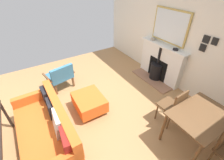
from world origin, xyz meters
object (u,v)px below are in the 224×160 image
mantel_bowl_far (176,49)px  dining_table (200,119)px  mantel_bowl_near (153,39)px  fireplace (159,64)px  sofa (48,129)px  ottoman (89,102)px  dining_chair_near_fireplace (174,105)px  armchair_accent (60,75)px

mantel_bowl_far → dining_table: size_ratio=0.13×
mantel_bowl_near → dining_table: mantel_bowl_near is taller
fireplace → sofa: 3.31m
fireplace → sofa: (3.28, 0.48, -0.12)m
ottoman → dining_table: (-1.27, 1.76, 0.40)m
fireplace → mantel_bowl_near: 0.75m
dining_table → dining_chair_near_fireplace: size_ratio=1.15×
mantel_bowl_far → dining_chair_near_fireplace: (1.04, 0.99, -0.56)m
fireplace → mantel_bowl_near: bearing=-91.4°
dining_table → dining_chair_near_fireplace: 0.52m
ottoman → mantel_bowl_near: bearing=-166.9°
mantel_bowl_near → dining_chair_near_fireplace: mantel_bowl_near is taller
fireplace → dining_chair_near_fireplace: fireplace is taller
mantel_bowl_far → fireplace: bearing=-88.5°
mantel_bowl_far → dining_table: bearing=55.1°
dining_table → fireplace: bearing=-118.8°
mantel_bowl_far → armchair_accent: (2.61, -1.41, -0.66)m
sofa → armchair_accent: bearing=-114.3°
ottoman → dining_chair_near_fireplace: size_ratio=0.86×
armchair_accent → mantel_bowl_near: bearing=166.7°
fireplace → mantel_bowl_far: bearing=91.5°
ottoman → dining_table: size_ratio=0.74×
fireplace → dining_chair_near_fireplace: 1.72m
ottoman → dining_table: dining_table is taller
armchair_accent → dining_chair_near_fireplace: (-1.57, 2.40, 0.10)m
ottoman → mantel_bowl_far: bearing=173.7°
armchair_accent → dining_chair_near_fireplace: dining_chair_near_fireplace is taller
sofa → ottoman: bearing=-160.2°
ottoman → armchair_accent: bearing=-76.0°
sofa → armchair_accent: (-0.68, -1.50, 0.07)m
mantel_bowl_near → ottoman: size_ratio=0.17×
dining_chair_near_fireplace → sofa: bearing=-21.9°
mantel_bowl_far → sofa: mantel_bowl_far is taller
mantel_bowl_far → armchair_accent: size_ratio=0.18×
fireplace → dining_table: fireplace is taller
ottoman → armchair_accent: size_ratio=0.98×
mantel_bowl_near → ottoman: 2.53m
dining_table → dining_chair_near_fireplace: dining_chair_near_fireplace is taller
mantel_bowl_far → dining_chair_near_fireplace: 1.54m
fireplace → mantel_bowl_far: size_ratio=10.86×
dining_table → ottoman: bearing=-54.0°
mantel_bowl_far → ottoman: size_ratio=0.18×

